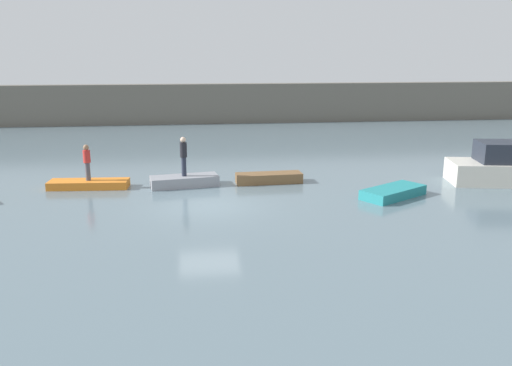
{
  "coord_description": "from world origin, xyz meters",
  "views": [
    {
      "loc": [
        -0.57,
        -20.72,
        6.12
      ],
      "look_at": [
        2.1,
        1.15,
        0.61
      ],
      "focal_mm": 37.18,
      "sensor_mm": 36.0,
      "label": 1
    }
  ],
  "objects_px": {
    "rowboat_orange": "(89,184)",
    "rowboat_teal": "(393,192)",
    "person_dark_shirt": "(184,154)",
    "rowboat_brown": "(269,178)",
    "person_red_shirt": "(87,160)",
    "rowboat_grey": "(184,181)"
  },
  "relations": [
    {
      "from": "rowboat_grey",
      "to": "person_red_shirt",
      "type": "relative_size",
      "value": 1.87
    },
    {
      "from": "rowboat_grey",
      "to": "rowboat_brown",
      "type": "xyz_separation_m",
      "value": [
        3.99,
        0.16,
        -0.01
      ]
    },
    {
      "from": "rowboat_grey",
      "to": "rowboat_orange",
      "type": "bearing_deg",
      "value": 168.09
    },
    {
      "from": "person_dark_shirt",
      "to": "person_red_shirt",
      "type": "height_order",
      "value": "person_dark_shirt"
    },
    {
      "from": "rowboat_teal",
      "to": "person_dark_shirt",
      "type": "height_order",
      "value": "person_dark_shirt"
    },
    {
      "from": "rowboat_teal",
      "to": "person_dark_shirt",
      "type": "bearing_deg",
      "value": 129.62
    },
    {
      "from": "rowboat_orange",
      "to": "rowboat_grey",
      "type": "xyz_separation_m",
      "value": [
        4.35,
        -0.19,
        0.06
      ]
    },
    {
      "from": "rowboat_orange",
      "to": "rowboat_teal",
      "type": "relative_size",
      "value": 1.19
    },
    {
      "from": "rowboat_teal",
      "to": "rowboat_brown",
      "type": "bearing_deg",
      "value": 115.54
    },
    {
      "from": "person_red_shirt",
      "to": "rowboat_teal",
      "type": "bearing_deg",
      "value": -13.48
    },
    {
      "from": "rowboat_brown",
      "to": "person_red_shirt",
      "type": "xyz_separation_m",
      "value": [
        -8.35,
        0.03,
        1.06
      ]
    },
    {
      "from": "rowboat_orange",
      "to": "person_dark_shirt",
      "type": "height_order",
      "value": "person_dark_shirt"
    },
    {
      "from": "rowboat_orange",
      "to": "rowboat_teal",
      "type": "distance_m",
      "value": 13.66
    },
    {
      "from": "rowboat_brown",
      "to": "person_dark_shirt",
      "type": "xyz_separation_m",
      "value": [
        -3.99,
        -0.16,
        1.28
      ]
    },
    {
      "from": "rowboat_grey",
      "to": "rowboat_brown",
      "type": "height_order",
      "value": "rowboat_grey"
    },
    {
      "from": "rowboat_grey",
      "to": "rowboat_teal",
      "type": "relative_size",
      "value": 1.03
    },
    {
      "from": "person_dark_shirt",
      "to": "person_red_shirt",
      "type": "relative_size",
      "value": 1.1
    },
    {
      "from": "rowboat_brown",
      "to": "person_red_shirt",
      "type": "height_order",
      "value": "person_red_shirt"
    },
    {
      "from": "rowboat_orange",
      "to": "person_red_shirt",
      "type": "distance_m",
      "value": 1.11
    },
    {
      "from": "rowboat_brown",
      "to": "person_dark_shirt",
      "type": "height_order",
      "value": "person_dark_shirt"
    },
    {
      "from": "rowboat_orange",
      "to": "rowboat_teal",
      "type": "xyz_separation_m",
      "value": [
        13.29,
        -3.19,
        0.03
      ]
    },
    {
      "from": "rowboat_grey",
      "to": "person_red_shirt",
      "type": "bearing_deg",
      "value": 168.09
    }
  ]
}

